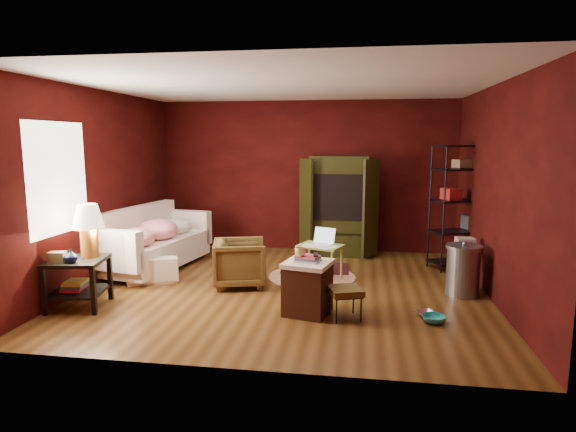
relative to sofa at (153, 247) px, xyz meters
name	(u,v)px	position (x,y,z in m)	size (l,w,h in m)	color
room	(283,189)	(2.23, -0.68, 1.04)	(5.54, 5.04, 2.84)	brown
sofa	(153,247)	(0.00, 0.00, 0.00)	(1.86, 0.54, 0.73)	white
armchair	(240,260)	(1.61, -0.65, 0.00)	(0.71, 0.67, 0.74)	black
pet_bowl_steel	(426,307)	(4.09, -1.50, -0.25)	(0.22, 0.05, 0.22)	silver
pet_bowl_turquoise	(434,312)	(4.16, -1.72, -0.23)	(0.26, 0.08, 0.26)	#29C2C1
vase	(71,256)	(-0.12, -2.01, 0.33)	(0.16, 0.16, 0.16)	#0E1846
mug	(300,251)	(2.61, -1.68, 0.42)	(0.13, 0.10, 0.13)	#D3B967
side_table	(83,246)	(-0.11, -1.77, 0.41)	(0.75, 0.75, 1.29)	black
sofa_cushions	(152,242)	(-0.02, 0.01, 0.09)	(1.25, 2.32, 0.92)	white
hamper	(308,287)	(2.69, -1.64, -0.03)	(0.63, 0.63, 0.74)	#3F1C0E
footstool	(345,292)	(3.15, -1.73, -0.04)	(0.46, 0.46, 0.37)	black
rug_round	(312,277)	(2.58, -0.07, -0.36)	(1.66, 1.66, 0.01)	#F3E5CA
rug_oriental	(315,268)	(2.59, 0.40, -0.35)	(1.12, 0.78, 0.01)	#52151B
laptop_desk	(321,249)	(2.72, -0.18, 0.11)	(0.73, 0.64, 0.77)	#B1C55A
tv_armoire	(339,204)	(2.91, 1.46, 0.57)	(1.42, 0.75, 1.80)	#29280B
wire_shelving	(463,201)	(4.93, 0.85, 0.74)	(1.07, 0.79, 2.00)	black
small_stand	(465,250)	(4.77, -0.21, 0.17)	(0.39, 0.39, 0.71)	#29280B
trash_can	(463,270)	(4.68, -0.63, -0.01)	(0.58, 0.58, 0.74)	gray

